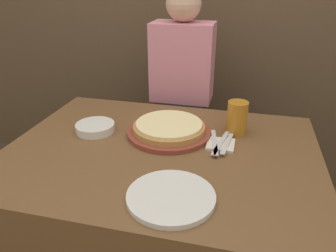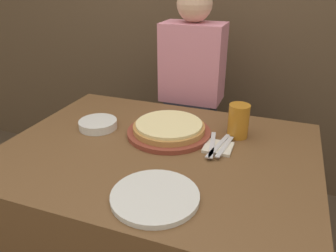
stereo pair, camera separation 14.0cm
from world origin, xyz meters
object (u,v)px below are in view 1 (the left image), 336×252
at_px(beer_glass, 237,116).
at_px(dinner_plate, 171,197).
at_px(dinner_knife, 221,143).
at_px(spoon, 227,144).
at_px(pizza_on_board, 168,129).
at_px(side_bowl, 95,128).
at_px(fork, 215,142).
at_px(diner_person, 182,108).

relative_size(beer_glass, dinner_plate, 0.52).
bearing_deg(dinner_knife, spoon, 0.00).
relative_size(pizza_on_board, side_bowl, 2.11).
bearing_deg(side_bowl, fork, -0.31).
bearing_deg(spoon, dinner_knife, 180.00).
bearing_deg(fork, side_bowl, 179.69).
relative_size(dinner_knife, spoon, 1.17).
distance_m(beer_glass, fork, 0.17).
distance_m(fork, dinner_knife, 0.02).
bearing_deg(side_bowl, spoon, -0.28).
distance_m(side_bowl, spoon, 0.57).
relative_size(side_bowl, spoon, 0.92).
height_order(side_bowl, dinner_knife, side_bowl).
distance_m(side_bowl, diner_person, 0.62).
xyz_separation_m(dinner_knife, spoon, (0.03, 0.00, 0.00)).
height_order(spoon, diner_person, diner_person).
bearing_deg(side_bowl, dinner_plate, -41.46).
distance_m(dinner_plate, fork, 0.39).
xyz_separation_m(side_bowl, fork, (0.52, -0.00, -0.00)).
bearing_deg(diner_person, spoon, -61.60).
relative_size(beer_glass, dinner_knife, 0.66).
distance_m(beer_glass, dinner_knife, 0.16).
bearing_deg(spoon, diner_person, 118.40).
distance_m(pizza_on_board, dinner_knife, 0.24).
distance_m(dinner_plate, diner_person, 0.95).
height_order(dinner_plate, dinner_knife, dinner_plate).
distance_m(beer_glass, dinner_plate, 0.55).
distance_m(fork, spoon, 0.05).
relative_size(dinner_plate, dinner_knife, 1.29).
bearing_deg(diner_person, fork, -65.76).
distance_m(fork, diner_person, 0.61).
bearing_deg(fork, dinner_knife, -0.00).
bearing_deg(dinner_plate, pizza_on_board, 105.07).
xyz_separation_m(pizza_on_board, dinner_plate, (0.12, -0.43, -0.02)).
bearing_deg(fork, dinner_plate, -103.38).
distance_m(side_bowl, fork, 0.52).
relative_size(spoon, diner_person, 0.14).
bearing_deg(pizza_on_board, fork, -13.63).
distance_m(pizza_on_board, dinner_plate, 0.45).
bearing_deg(diner_person, side_bowl, -116.53).
height_order(fork, spoon, same).
distance_m(dinner_knife, diner_person, 0.63).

